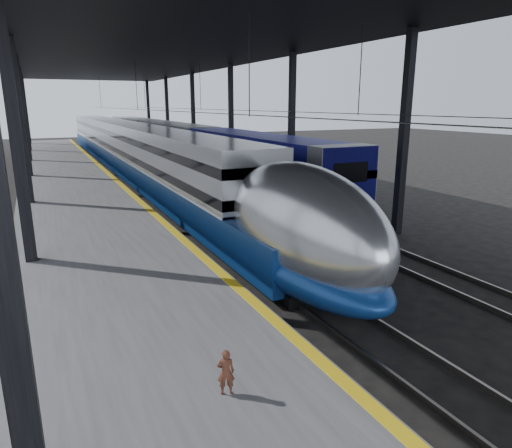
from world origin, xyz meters
TOP-DOWN VIEW (x-y plane):
  - ground at (0.00, 0.00)m, footprint 160.00×160.00m
  - platform at (-3.50, 20.00)m, footprint 6.00×80.00m
  - yellow_strip at (-0.70, 20.00)m, footprint 0.30×80.00m
  - rails at (4.50, 20.00)m, footprint 6.52×80.00m
  - canopy at (1.90, 20.00)m, footprint 18.00×75.00m
  - tgv_train at (2.00, 28.68)m, footprint 3.00×65.20m
  - second_train at (7.00, 32.60)m, footprint 3.00×56.05m
  - child at (-2.76, -4.26)m, footprint 0.35×0.28m

SIDE VIEW (x-z plane):
  - ground at x=0.00m, z-range 0.00..0.00m
  - rails at x=4.50m, z-range 0.00..0.16m
  - platform at x=-3.50m, z-range 0.00..1.00m
  - yellow_strip at x=-0.70m, z-range 1.00..1.01m
  - child at x=-2.76m, z-range 1.00..1.84m
  - tgv_train at x=2.00m, z-range -0.14..4.17m
  - second_train at x=7.00m, z-range 0.03..4.16m
  - canopy at x=1.90m, z-range 4.38..13.85m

